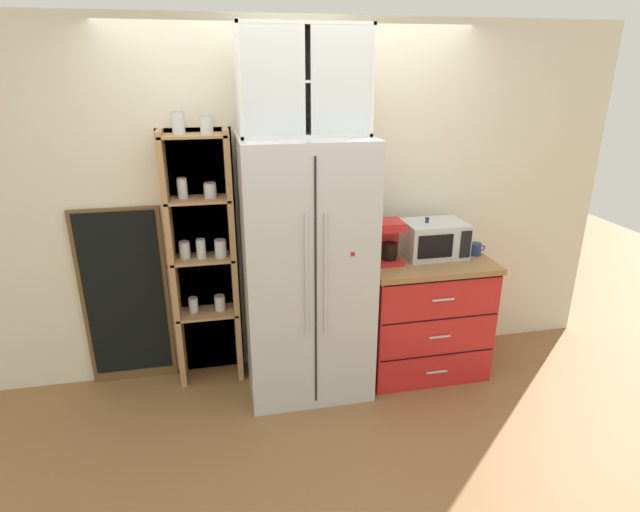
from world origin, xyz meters
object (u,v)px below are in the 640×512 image
microwave (434,239)px  bottle_cobalt (426,239)px  mug_navy (476,249)px  mug_red (426,251)px  refrigerator (306,269)px  bottle_amber (428,245)px  chalkboard_menu (126,297)px  coffee_maker (388,241)px

microwave → bottle_cobalt: size_ratio=1.48×
mug_navy → microwave: bearing=171.2°
microwave → bottle_cobalt: bottle_cobalt is taller
mug_red → refrigerator: bearing=-176.7°
mug_red → bottle_amber: (-0.00, -0.03, 0.05)m
mug_navy → chalkboard_menu: size_ratio=0.09×
bottle_cobalt → coffee_maker: bearing=-172.8°
mug_red → coffee_maker: bearing=-177.0°
refrigerator → mug_red: 0.91m
mug_red → chalkboard_menu: 2.21m
microwave → mug_navy: size_ratio=3.68×
refrigerator → mug_red: (0.91, 0.05, 0.05)m
microwave → mug_red: bearing=-158.3°
microwave → chalkboard_menu: size_ratio=0.33×
mug_navy → mug_red: (-0.38, 0.02, 0.00)m
mug_navy → chalkboard_menu: bearing=173.6°
bottle_cobalt → chalkboard_menu: bearing=173.6°
coffee_maker → mug_red: size_ratio=2.54×
chalkboard_menu → bottle_cobalt: bearing=-6.4°
microwave → coffee_maker: (-0.37, -0.04, 0.03)m
coffee_maker → chalkboard_menu: (-1.87, 0.28, -0.39)m
refrigerator → mug_red: size_ratio=14.92×
bottle_cobalt → bottle_amber: bearing=-90.0°
bottle_cobalt → mug_red: bearing=-86.1°
microwave → chalkboard_menu: (-2.24, 0.24, -0.37)m
mug_navy → mug_red: 0.38m
refrigerator → bottle_amber: bearing=1.5°
coffee_maker → microwave: bearing=6.5°
bottle_amber → bottle_cobalt: bearing=90.0°
bottle_amber → coffee_maker: bearing=177.4°
mug_navy → bottle_amber: 0.39m
microwave → coffee_maker: 0.37m
mug_navy → coffee_maker: bearing=179.4°
refrigerator → chalkboard_menu: size_ratio=1.37×
chalkboard_menu → bottle_amber: bearing=-7.7°
coffee_maker → mug_red: (0.30, 0.02, -0.11)m
bottle_cobalt → bottle_amber: 0.06m
coffee_maker → bottle_cobalt: bearing=7.2°
mug_navy → bottle_amber: (-0.38, -0.01, 0.06)m
refrigerator → chalkboard_menu: (-1.26, 0.32, -0.24)m
chalkboard_menu → mug_red: bearing=-7.0°
mug_red → mug_navy: bearing=-3.4°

